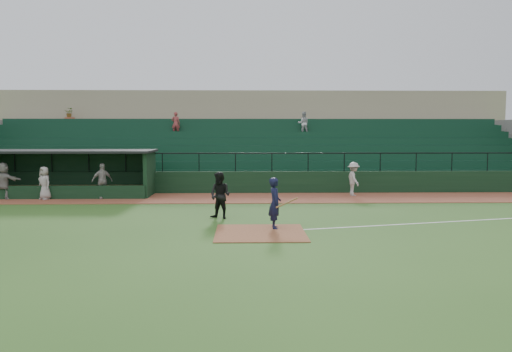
{
  "coord_description": "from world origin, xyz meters",
  "views": [
    {
      "loc": [
        -0.55,
        -17.86,
        3.4
      ],
      "look_at": [
        0.0,
        5.0,
        1.4
      ],
      "focal_mm": 35.95,
      "sensor_mm": 36.0,
      "label": 1
    }
  ],
  "objects": [
    {
      "name": "foul_line",
      "position": [
        8.0,
        1.2,
        0.01
      ],
      "size": [
        17.49,
        4.44,
        0.01
      ],
      "primitive_type": "cube",
      "rotation": [
        0.0,
        0.0,
        0.24
      ],
      "color": "white",
      "rests_on": "ground"
    },
    {
      "name": "batter_at_plate",
      "position": [
        0.53,
        -0.24,
        0.9
      ],
      "size": [
        1.04,
        0.71,
        1.8
      ],
      "color": "black",
      "rests_on": "ground"
    },
    {
      "name": "stadium_structure",
      "position": [
        -0.0,
        16.46,
        2.3
      ],
      "size": [
        38.0,
        13.08,
        6.4
      ],
      "color": "black",
      "rests_on": "ground"
    },
    {
      "name": "ground",
      "position": [
        0.0,
        0.0,
        0.0
      ],
      "size": [
        90.0,
        90.0,
        0.0
      ],
      "primitive_type": "plane",
      "color": "#294F19",
      "rests_on": "ground"
    },
    {
      "name": "home_plate_dirt",
      "position": [
        0.0,
        -1.0,
        0.01
      ],
      "size": [
        3.0,
        3.0,
        0.03
      ],
      "primitive_type": "cube",
      "color": "brown",
      "rests_on": "ground"
    },
    {
      "name": "dugout_player_b",
      "position": [
        -10.42,
        7.6,
        0.85
      ],
      "size": [
        0.95,
        0.88,
        1.63
      ],
      "primitive_type": "imported",
      "rotation": [
        0.0,
        0.0,
        -0.59
      ],
      "color": "#A69F9B",
      "rests_on": "warning_track"
    },
    {
      "name": "dugout",
      "position": [
        -9.75,
        9.56,
        1.33
      ],
      "size": [
        8.9,
        3.2,
        2.42
      ],
      "color": "black",
      "rests_on": "ground"
    },
    {
      "name": "umpire",
      "position": [
        -1.47,
        1.93,
        0.91
      ],
      "size": [
        1.11,
        1.04,
        1.82
      ],
      "primitive_type": "imported",
      "rotation": [
        0.0,
        0.0,
        -0.52
      ],
      "color": "black",
      "rests_on": "ground"
    },
    {
      "name": "warning_track",
      "position": [
        0.0,
        8.0,
        0.01
      ],
      "size": [
        40.0,
        4.0,
        0.03
      ],
      "primitive_type": "cube",
      "color": "brown",
      "rests_on": "ground"
    },
    {
      "name": "runner",
      "position": [
        5.21,
        8.71,
        0.91
      ],
      "size": [
        0.79,
        1.21,
        1.76
      ],
      "primitive_type": "imported",
      "rotation": [
        0.0,
        0.0,
        1.7
      ],
      "color": "#ABA4A0",
      "rests_on": "warning_track"
    },
    {
      "name": "dugout_player_a",
      "position": [
        -7.65,
        7.85,
        0.92
      ],
      "size": [
        1.11,
        0.93,
        1.78
      ],
      "primitive_type": "imported",
      "rotation": [
        0.0,
        0.0,
        0.58
      ],
      "color": "#9C9792",
      "rests_on": "warning_track"
    },
    {
      "name": "dugout_player_c",
      "position": [
        -12.51,
        7.8,
        0.95
      ],
      "size": [
        1.78,
        0.97,
        1.83
      ],
      "primitive_type": "imported",
      "rotation": [
        0.0,
        0.0,
        2.88
      ],
      "color": "gray",
      "rests_on": "warning_track"
    }
  ]
}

